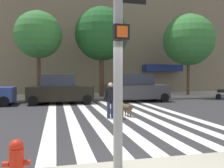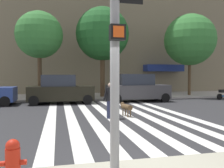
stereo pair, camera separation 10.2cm
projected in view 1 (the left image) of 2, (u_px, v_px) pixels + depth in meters
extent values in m
plane|color=#2B2B2D|center=(93.00, 115.00, 11.58)|extent=(160.00, 160.00, 0.00)
cube|color=#ABA49D|center=(76.00, 97.00, 20.94)|extent=(80.00, 6.00, 0.15)
cube|color=silver|center=(51.00, 117.00, 11.12)|extent=(0.45, 12.66, 0.01)
cube|color=silver|center=(71.00, 116.00, 11.33)|extent=(0.45, 12.66, 0.01)
cube|color=silver|center=(89.00, 116.00, 11.54)|extent=(0.45, 12.66, 0.01)
cube|color=silver|center=(107.00, 115.00, 11.75)|extent=(0.45, 12.66, 0.01)
cube|color=silver|center=(124.00, 114.00, 11.96)|extent=(0.45, 12.66, 0.01)
cube|color=silver|center=(141.00, 113.00, 12.17)|extent=(0.45, 12.66, 0.01)
cube|color=silver|center=(157.00, 113.00, 12.37)|extent=(0.45, 12.66, 0.01)
cube|color=silver|center=(173.00, 112.00, 12.58)|extent=(0.45, 12.66, 0.01)
cube|color=navy|center=(162.00, 68.00, 25.34)|extent=(4.12, 1.60, 0.70)
cylinder|color=gray|center=(118.00, 18.00, 4.47)|extent=(0.18, 0.18, 5.80)
cube|color=black|center=(121.00, 33.00, 4.29)|extent=(0.28, 0.18, 0.28)
cube|color=#E54C14|center=(122.00, 32.00, 4.19)|extent=(0.20, 0.01, 0.20)
cylinder|color=red|center=(17.00, 165.00, 3.91)|extent=(0.24, 0.24, 0.55)
sphere|color=red|center=(16.00, 146.00, 3.90)|extent=(0.23, 0.23, 0.23)
cylinder|color=red|center=(6.00, 164.00, 3.87)|extent=(0.10, 0.09, 0.09)
cylinder|color=red|center=(27.00, 162.00, 3.95)|extent=(0.10, 0.09, 0.09)
cylinder|color=black|center=(9.00, 99.00, 16.52)|extent=(0.66, 0.22, 0.66)
cylinder|color=black|center=(4.00, 101.00, 14.79)|extent=(0.66, 0.22, 0.66)
cube|color=black|center=(61.00, 93.00, 16.45)|extent=(4.46, 1.94, 0.97)
cube|color=#232833|center=(58.00, 80.00, 16.38)|extent=(2.27, 1.70, 0.79)
cylinder|color=black|center=(84.00, 97.00, 17.71)|extent=(0.66, 0.22, 0.66)
cylinder|color=black|center=(87.00, 100.00, 16.00)|extent=(0.66, 0.22, 0.66)
cylinder|color=black|center=(36.00, 98.00, 16.92)|extent=(0.66, 0.22, 0.66)
cylinder|color=black|center=(33.00, 101.00, 15.22)|extent=(0.66, 0.22, 0.66)
cube|color=#3A393C|center=(137.00, 92.00, 17.75)|extent=(4.64, 1.84, 1.00)
cube|color=#232833|center=(135.00, 80.00, 17.68)|extent=(2.48, 1.61, 0.82)
cylinder|color=black|center=(155.00, 96.00, 19.01)|extent=(0.66, 0.22, 0.66)
cylinder|color=black|center=(164.00, 98.00, 17.39)|extent=(0.66, 0.22, 0.66)
cylinder|color=black|center=(111.00, 97.00, 18.15)|extent=(0.66, 0.22, 0.66)
cylinder|color=black|center=(116.00, 99.00, 16.53)|extent=(0.66, 0.22, 0.66)
cylinder|color=black|center=(218.00, 97.00, 19.22)|extent=(0.50, 0.21, 0.48)
cube|color=#185595|center=(223.00, 96.00, 19.42)|extent=(0.84, 0.44, 0.08)
cube|color=black|center=(221.00, 91.00, 19.31)|extent=(0.56, 0.38, 0.24)
cylinder|color=#4C3823|center=(39.00, 73.00, 18.57)|extent=(0.32, 0.32, 3.99)
sphere|color=#337533|center=(38.00, 35.00, 18.46)|extent=(3.69, 3.69, 3.69)
cylinder|color=#4C3823|center=(102.00, 73.00, 20.16)|extent=(0.40, 0.40, 4.10)
sphere|color=#1E5623|center=(102.00, 34.00, 20.04)|extent=(4.52, 4.52, 4.52)
cylinder|color=#4C3823|center=(188.00, 74.00, 21.97)|extent=(0.27, 0.27, 3.81)
sphere|color=#337533|center=(189.00, 40.00, 21.85)|extent=(4.71, 4.71, 4.71)
cylinder|color=#282D4C|center=(109.00, 110.00, 10.75)|extent=(0.18, 0.18, 0.82)
cylinder|color=#282D4C|center=(113.00, 109.00, 10.83)|extent=(0.18, 0.18, 0.82)
cube|color=black|center=(111.00, 94.00, 10.76)|extent=(0.42, 0.32, 0.60)
cylinder|color=black|center=(106.00, 94.00, 10.66)|extent=(0.24, 0.14, 0.57)
cylinder|color=black|center=(115.00, 93.00, 10.87)|extent=(0.24, 0.14, 0.57)
sphere|color=beige|center=(111.00, 85.00, 10.75)|extent=(0.26, 0.26, 0.22)
cylinder|color=brown|center=(127.00, 107.00, 11.32)|extent=(0.41, 0.73, 0.26)
sphere|color=brown|center=(122.00, 104.00, 11.69)|extent=(0.24, 0.24, 0.20)
cylinder|color=brown|center=(132.00, 107.00, 10.92)|extent=(0.09, 0.24, 0.16)
cylinder|color=brown|center=(123.00, 112.00, 11.51)|extent=(0.07, 0.07, 0.32)
cylinder|color=brown|center=(125.00, 112.00, 11.58)|extent=(0.07, 0.07, 0.32)
cylinder|color=brown|center=(128.00, 114.00, 11.08)|extent=(0.07, 0.07, 0.32)
cylinder|color=brown|center=(131.00, 114.00, 11.14)|extent=(0.07, 0.07, 0.32)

